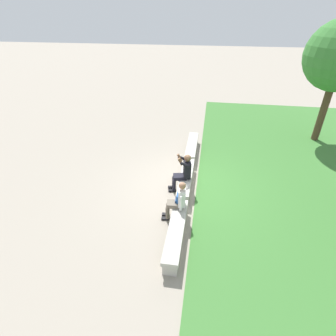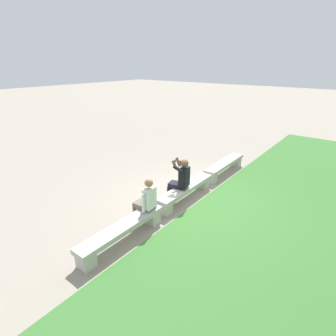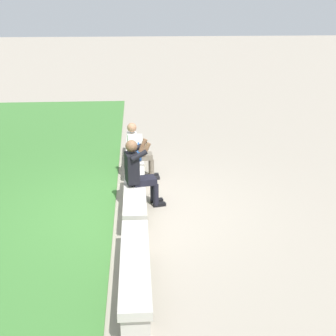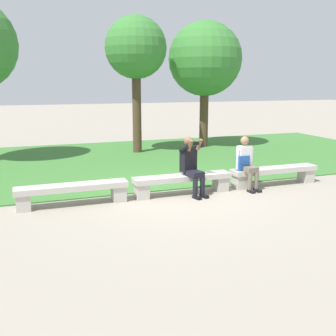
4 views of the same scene
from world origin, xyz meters
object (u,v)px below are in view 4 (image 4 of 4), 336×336
Objects in this scene: bench_near at (182,181)px; bench_mid at (274,173)px; bench_main at (72,191)px; person_distant at (247,161)px; tree_right_background at (205,60)px; tree_behind_wall at (136,49)px; person_photographer at (191,163)px; backpack at (243,163)px.

bench_mid is (2.46, 0.00, 0.00)m from bench_near.
bench_main is 4.09m from person_distant.
bench_main is at bearing 180.00° from bench_near.
tree_right_background is at bearing 82.05° from bench_mid.
bench_near is 1.83× the size of person_distant.
person_distant is 6.52m from tree_behind_wall.
person_distant is (-0.84, -0.07, 0.36)m from bench_mid.
bench_main is 8.86m from tree_right_background.
tree_right_background reaches higher than bench_main.
person_photographer is 7.32m from tree_right_background.
bench_near is at bearing 157.31° from person_photographer.
bench_near and bench_mid have the same top height.
bench_mid is 0.97m from backpack.
bench_mid is at bearing -70.67° from tree_behind_wall.
bench_near is 1.74× the size of person_photographer.
bench_main is at bearing 179.07° from person_distant.
person_photographer reaches higher than bench_main.
person_photographer is at bearing -117.17° from tree_right_background.
bench_near is 0.47m from person_photographer.
person_photographer reaches higher than bench_near.
tree_behind_wall is at bearing -172.50° from tree_right_background.
tree_behind_wall reaches higher than person_distant.
tree_right_background is (3.12, 6.07, 2.63)m from person_photographer.
bench_main is 4.01m from backpack.
bench_mid is 5.38× the size of backpack.
bench_mid is at bearing 4.48° from person_distant.
tree_behind_wall is (2.95, 5.63, 3.33)m from bench_main.
bench_mid is at bearing 0.00° from bench_near.
person_photographer is 1.44m from person_distant.
person_photographer is 3.08× the size of backpack.
backpack is at bearing -79.44° from tree_behind_wall.
bench_near is 7.50m from tree_right_background.
person_photographer is at bearing -1.64° from bench_main.
person_distant reaches higher than backpack.
bench_mid is at bearing 0.00° from bench_main.
person_photographer is 0.28× the size of tree_behind_wall.
tree_right_background is at bearing 61.20° from bench_near.
bench_main is 2.46m from bench_near.
bench_near is 1.00× the size of bench_mid.
bench_near is at bearing 180.00° from bench_mid.
bench_main is 4.92m from bench_mid.
tree_behind_wall is (-1.13, 5.70, 2.96)m from person_distant.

